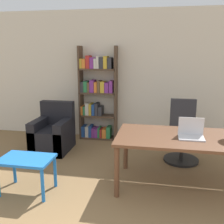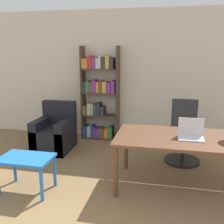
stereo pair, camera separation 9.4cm
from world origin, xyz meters
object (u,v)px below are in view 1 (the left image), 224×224
(laptop, at_px, (191,133))
(bookshelf, at_px, (97,97))
(office_chair, at_px, (182,136))
(armchair, at_px, (53,135))
(desk, at_px, (183,142))
(side_table_blue, at_px, (26,163))

(laptop, xyz_separation_m, bookshelf, (-1.75, 1.85, 0.12))
(office_chair, bearing_deg, armchair, 179.28)
(desk, height_order, armchair, armchair)
(desk, relative_size, bookshelf, 0.91)
(desk, bearing_deg, side_table_blue, -165.41)
(laptop, distance_m, bookshelf, 2.55)
(laptop, bearing_deg, armchair, 157.03)
(bookshelf, bearing_deg, desk, -47.75)
(desk, bearing_deg, armchair, 156.70)
(office_chair, height_order, side_table_blue, office_chair)
(desk, distance_m, office_chair, 1.00)
(laptop, bearing_deg, side_table_blue, -166.67)
(laptop, height_order, side_table_blue, laptop)
(armchair, bearing_deg, laptop, -22.97)
(armchair, height_order, bookshelf, bookshelf)
(laptop, height_order, office_chair, office_chair)
(laptop, xyz_separation_m, side_table_blue, (-2.14, -0.51, -0.38))
(laptop, relative_size, office_chair, 0.31)
(bookshelf, bearing_deg, armchair, -129.20)
(laptop, xyz_separation_m, office_chair, (-0.03, 1.00, -0.36))
(desk, xyz_separation_m, side_table_blue, (-2.04, -0.53, -0.25))
(laptop, bearing_deg, office_chair, 91.61)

